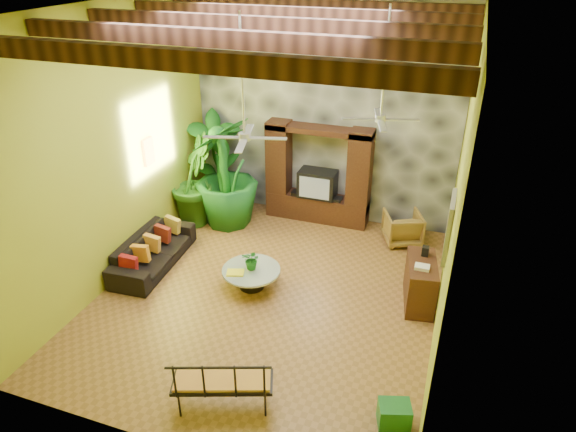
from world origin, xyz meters
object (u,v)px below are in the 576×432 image
at_px(entertainment_center, 318,181).
at_px(ceiling_fan_back, 382,106).
at_px(iron_bench, 220,381).
at_px(sofa, 153,251).
at_px(tall_plant_c, 226,173).
at_px(tall_plant_b, 193,180).
at_px(coffee_table, 251,276).
at_px(tall_plant_a, 215,162).
at_px(side_console, 420,283).
at_px(ceiling_fan_front, 244,124).
at_px(wicker_armchair, 402,228).
at_px(green_bin, 394,415).

bearing_deg(entertainment_center, ceiling_fan_back, -50.43).
xyz_separation_m(entertainment_center, iron_bench, (0.33, -5.88, -0.42)).
relative_size(ceiling_fan_back, sofa, 0.84).
bearing_deg(ceiling_fan_back, tall_plant_c, 162.85).
bearing_deg(iron_bench, tall_plant_b, 102.08).
relative_size(tall_plant_b, coffee_table, 1.89).
bearing_deg(coffee_table, tall_plant_b, 138.18).
distance_m(tall_plant_a, coffee_table, 3.58).
relative_size(tall_plant_c, side_console, 2.32).
xyz_separation_m(tall_plant_c, side_console, (4.55, -1.64, -0.83)).
distance_m(ceiling_fan_front, tall_plant_a, 4.53).
relative_size(wicker_armchair, tall_plant_b, 0.37).
bearing_deg(tall_plant_a, tall_plant_b, -104.44).
bearing_deg(side_console, tall_plant_c, 150.80).
relative_size(entertainment_center, sofa, 1.09).
height_order(side_console, green_bin, side_console).
distance_m(entertainment_center, ceiling_fan_back, 3.50).
bearing_deg(tall_plant_c, sofa, -107.77).
height_order(ceiling_fan_back, sofa, ceiling_fan_back).
bearing_deg(coffee_table, sofa, 178.17).
height_order(tall_plant_c, green_bin, tall_plant_c).
bearing_deg(tall_plant_b, entertainment_center, 21.27).
bearing_deg(sofa, tall_plant_a, -5.96).
relative_size(tall_plant_a, coffee_table, 2.19).
xyz_separation_m(ceiling_fan_back, wicker_armchair, (0.45, 1.52, -3.05)).
relative_size(tall_plant_b, iron_bench, 1.42).
height_order(sofa, tall_plant_c, tall_plant_c).
height_order(ceiling_fan_back, tall_plant_c, ceiling_fan_back).
bearing_deg(wicker_armchair, tall_plant_c, -16.91).
bearing_deg(wicker_armchair, sofa, 5.66).
height_order(ceiling_fan_front, sofa, ceiling_fan_front).
bearing_deg(green_bin, tall_plant_a, 135.17).
relative_size(tall_plant_c, green_bin, 5.92).
height_order(ceiling_fan_front, green_bin, ceiling_fan_front).
bearing_deg(iron_bench, entertainment_center, 73.72).
relative_size(sofa, iron_bench, 1.51).
bearing_deg(ceiling_fan_back, green_bin, -72.88).
relative_size(tall_plant_a, tall_plant_c, 0.96).
height_order(sofa, side_console, side_console).
distance_m(sofa, wicker_armchair, 5.29).
bearing_deg(sofa, green_bin, -117.62).
distance_m(coffee_table, green_bin, 3.82).
distance_m(tall_plant_a, iron_bench, 6.30).
distance_m(coffee_table, side_console, 3.10).
distance_m(entertainment_center, green_bin, 6.02).
relative_size(ceiling_fan_back, tall_plant_a, 0.77).
relative_size(wicker_armchair, side_console, 0.71).
bearing_deg(wicker_armchair, ceiling_fan_front, 30.95).
bearing_deg(tall_plant_b, green_bin, -39.14).
height_order(ceiling_fan_back, iron_bench, ceiling_fan_back).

